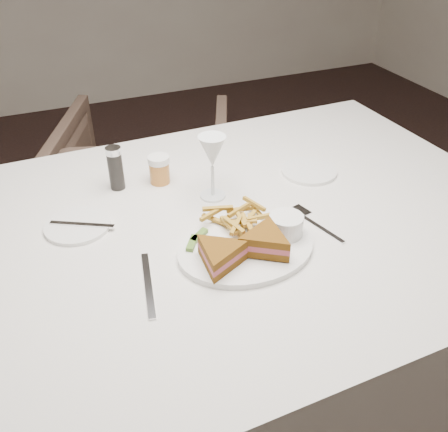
% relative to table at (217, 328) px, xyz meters
% --- Properties ---
extents(ground, '(5.00, 5.00, 0.00)m').
position_rel_table_xyz_m(ground, '(0.24, 0.36, -0.38)').
color(ground, black).
rests_on(ground, ground).
extents(table, '(1.63, 1.11, 0.75)m').
position_rel_table_xyz_m(table, '(0.00, 0.00, 0.00)').
color(table, silver).
rests_on(table, ground).
extents(chair_far, '(0.89, 0.87, 0.71)m').
position_rel_table_xyz_m(chair_far, '(0.05, 0.92, -0.02)').
color(chair_far, '#4B382E').
rests_on(chair_far, ground).
extents(table_setting, '(0.82, 0.57, 0.18)m').
position_rel_table_xyz_m(table_setting, '(0.01, -0.04, 0.41)').
color(table_setting, white).
rests_on(table_setting, table).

